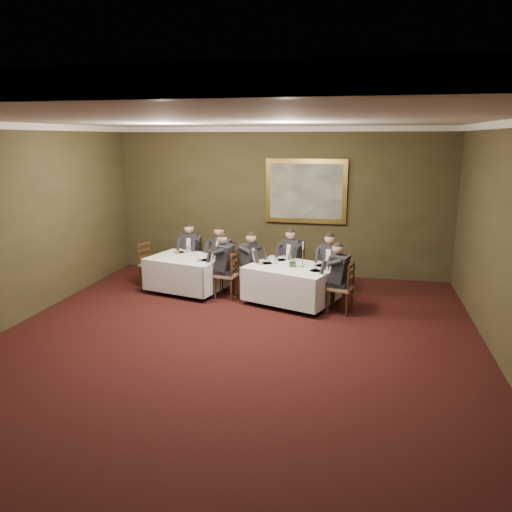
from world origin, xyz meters
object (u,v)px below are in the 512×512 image
at_px(table_second, 187,271).
at_px(diner_main_backleft, 292,266).
at_px(table_main, 292,281).
at_px(chair_main_backleft, 292,276).
at_px(chair_sec_backright, 223,272).
at_px(diner_sec_endright, 226,274).
at_px(chair_main_backright, 330,283).
at_px(chair_sec_endleft, 151,273).
at_px(diner_main_endright, 341,287).
at_px(chair_sec_backleft, 192,268).
at_px(chair_main_endleft, 247,282).
at_px(chair_sec_endright, 227,284).
at_px(diner_main_backright, 330,272).
at_px(painting, 306,191).
at_px(diner_main_endleft, 248,271).
at_px(chair_main_endright, 341,298).
at_px(diner_sec_backleft, 191,259).
at_px(diner_sec_backright, 222,263).
at_px(centerpiece, 293,261).
at_px(candlestick, 303,258).

distance_m(table_second, diner_main_backleft, 2.27).
xyz_separation_m(table_main, chair_main_backleft, (-0.13, 0.96, -0.17)).
bearing_deg(chair_sec_backright, diner_sec_endright, 137.38).
height_order(diner_main_backleft, chair_main_backright, diner_main_backleft).
distance_m(table_second, chair_sec_endleft, 0.99).
bearing_deg(diner_main_endright, chair_sec_backleft, 80.32).
xyz_separation_m(chair_main_endleft, chair_sec_endright, (-0.36, -0.30, 0.00)).
xyz_separation_m(chair_main_backleft, chair_main_endleft, (-0.87, -0.60, 0.00)).
height_order(table_main, diner_main_backright, diner_main_backright).
distance_m(table_main, diner_sec_endright, 1.37).
bearing_deg(chair_sec_backright, painting, -118.75).
relative_size(diner_main_endleft, diner_sec_endright, 1.00).
distance_m(chair_main_endright, chair_sec_endleft, 4.33).
distance_m(diner_sec_backleft, painting, 3.10).
bearing_deg(table_second, chair_sec_backright, 48.39).
relative_size(table_second, chair_main_endright, 1.78).
relative_size(chair_sec_backright, diner_sec_backright, 0.74).
bearing_deg(diner_sec_backright, diner_sec_endright, 137.90).
relative_size(table_second, chair_sec_backleft, 1.78).
xyz_separation_m(diner_main_backleft, chair_main_endleft, (-0.86, -0.59, -0.23)).
relative_size(table_main, chair_main_backright, 2.01).
height_order(diner_main_endright, painting, painting).
height_order(diner_main_endleft, centerpiece, diner_main_endleft).
relative_size(diner_sec_endright, candlestick, 2.57).
distance_m(table_main, centerpiece, 0.44).
distance_m(diner_main_endleft, diner_sec_endright, 0.48).
distance_m(chair_main_backright, diner_sec_backleft, 3.27).
relative_size(diner_main_backleft, diner_main_backright, 1.00).
distance_m(table_main, diner_main_endright, 1.05).
bearing_deg(chair_main_endleft, diner_main_endright, 87.06).
relative_size(chair_main_backleft, diner_main_backleft, 0.74).
bearing_deg(candlestick, chair_main_backright, 53.23).
bearing_deg(diner_main_endright, painting, 35.26).
bearing_deg(chair_sec_endleft, candlestick, 97.59).
bearing_deg(diner_sec_endright, chair_main_endleft, -44.41).
relative_size(diner_main_endright, painting, 0.71).
height_order(diner_main_endleft, chair_sec_backright, diner_main_endleft).
xyz_separation_m(diner_main_backleft, diner_main_endleft, (-0.85, -0.59, 0.00)).
bearing_deg(painting, diner_main_backleft, -96.34).
relative_size(chair_main_backright, diner_main_endright, 0.74).
bearing_deg(chair_main_endright, table_main, 83.96).
xyz_separation_m(chair_main_backleft, chair_sec_backright, (-1.58, 0.00, 0.00)).
bearing_deg(centerpiece, diner_sec_backright, 150.40).
xyz_separation_m(table_second, chair_main_backright, (3.02, 0.36, -0.17)).
distance_m(chair_main_backright, candlestick, 1.07).
bearing_deg(diner_main_backright, chair_sec_backleft, 6.39).
relative_size(table_main, chair_main_backleft, 2.01).
bearing_deg(chair_sec_backright, chair_sec_endright, 137.99).
bearing_deg(chair_sec_backleft, diner_sec_backleft, 90.00).
xyz_separation_m(diner_main_endleft, diner_sec_backright, (-0.73, 0.60, 0.00)).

